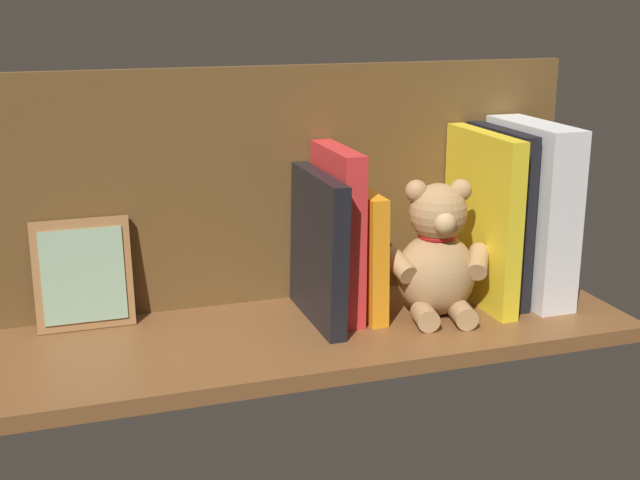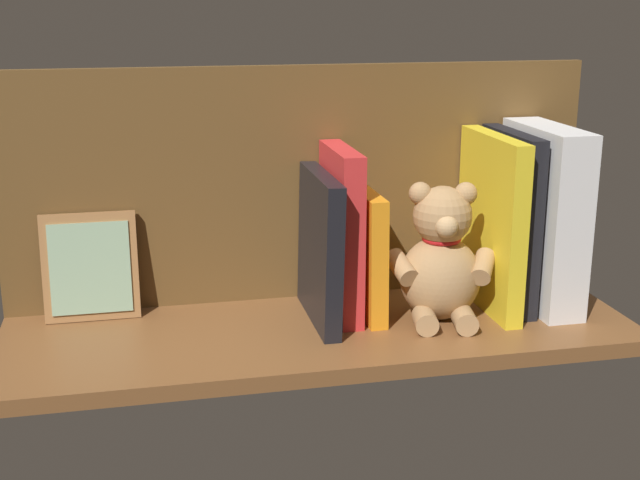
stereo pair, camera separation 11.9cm
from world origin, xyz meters
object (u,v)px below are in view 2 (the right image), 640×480
(picture_frame_leaning, at_px, (90,267))
(dictionary_thick_white, at_px, (543,216))
(teddy_bear, at_px, (441,260))
(book_0, at_px, (509,219))

(picture_frame_leaning, bearing_deg, dictionary_thick_white, 173.34)
(dictionary_thick_white, relative_size, teddy_bear, 1.34)
(dictionary_thick_white, height_order, book_0, dictionary_thick_white)
(teddy_bear, xyz_separation_m, picture_frame_leaning, (0.49, -0.11, -0.01))
(dictionary_thick_white, distance_m, book_0, 0.05)
(book_0, bearing_deg, picture_frame_leaning, -6.18)
(picture_frame_leaning, bearing_deg, book_0, 173.82)
(dictionary_thick_white, xyz_separation_m, book_0, (0.05, -0.01, -0.00))
(dictionary_thick_white, xyz_separation_m, teddy_bear, (0.17, 0.03, -0.05))
(teddy_bear, relative_size, picture_frame_leaning, 1.29)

